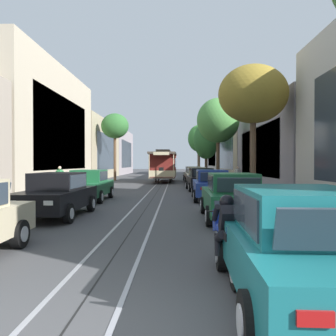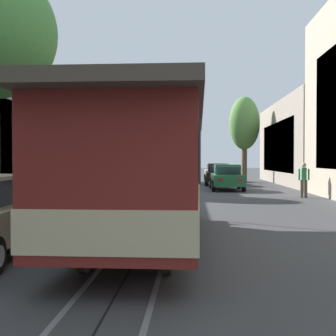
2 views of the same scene
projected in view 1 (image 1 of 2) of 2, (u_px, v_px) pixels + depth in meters
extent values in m
plane|color=#424244|center=(162.00, 185.00, 30.66)|extent=(171.20, 171.20, 0.00)
cube|color=gray|center=(159.00, 182.00, 35.52)|extent=(0.08, 76.48, 0.01)
cube|color=gray|center=(169.00, 182.00, 35.49)|extent=(0.08, 76.48, 0.01)
cube|color=black|center=(164.00, 182.00, 35.50)|extent=(0.03, 76.48, 0.01)
cube|color=#BCAD93|center=(35.00, 127.00, 27.12)|extent=(4.73, 16.82, 9.61)
cube|color=#2D3842|center=(64.00, 133.00, 27.07)|extent=(0.04, 11.98, 5.76)
cube|color=tan|center=(93.00, 149.00, 44.24)|extent=(4.03, 16.82, 7.56)
cube|color=#2D3842|center=(108.00, 152.00, 44.20)|extent=(0.04, 11.98, 4.53)
cube|color=gray|center=(116.00, 152.00, 61.35)|extent=(4.08, 16.82, 7.88)
cube|color=#2D3842|center=(127.00, 154.00, 61.31)|extent=(0.04, 11.98, 4.73)
cube|color=gray|center=(294.00, 147.00, 26.65)|extent=(5.81, 16.82, 6.35)
cube|color=#2D3842|center=(257.00, 152.00, 26.72)|extent=(0.04, 11.98, 3.81)
cube|color=tan|center=(245.00, 147.00, 43.76)|extent=(4.95, 16.82, 8.07)
cube|color=#2D3842|center=(225.00, 150.00, 43.82)|extent=(0.04, 11.98, 4.84)
cube|color=beige|center=(228.00, 146.00, 60.85)|extent=(5.95, 16.82, 9.97)
cube|color=#2D3842|center=(212.00, 149.00, 60.93)|extent=(0.04, 11.98, 5.98)
cube|color=#B21414|center=(22.00, 210.00, 8.46)|extent=(0.28, 0.04, 0.12)
cylinder|color=black|center=(20.00, 234.00, 7.63)|extent=(0.20, 0.64, 0.64)
cylinder|color=silver|center=(25.00, 234.00, 7.63)|extent=(0.02, 0.35, 0.35)
cube|color=black|center=(57.00, 199.00, 12.12)|extent=(1.88, 4.33, 0.66)
cube|color=black|center=(58.00, 181.00, 12.26)|extent=(1.51, 2.09, 0.60)
cube|color=#2D3842|center=(49.00, 183.00, 11.43)|extent=(1.34, 0.24, 0.47)
cube|color=#2D3842|center=(69.00, 180.00, 13.45)|extent=(1.30, 0.22, 0.45)
cube|color=#2D3842|center=(79.00, 181.00, 12.23)|extent=(0.06, 1.81, 0.47)
cube|color=#2D3842|center=(38.00, 181.00, 12.30)|extent=(0.06, 1.81, 0.47)
cube|color=white|center=(48.00, 203.00, 9.94)|extent=(0.28, 0.04, 0.14)
cube|color=#B21414|center=(89.00, 191.00, 14.26)|extent=(0.28, 0.04, 0.12)
cube|color=white|center=(11.00, 203.00, 9.99)|extent=(0.28, 0.04, 0.14)
cube|color=#B21414|center=(63.00, 191.00, 14.30)|extent=(0.28, 0.04, 0.12)
cylinder|color=black|center=(69.00, 213.00, 10.76)|extent=(0.21, 0.64, 0.64)
cylinder|color=silver|center=(72.00, 214.00, 10.75)|extent=(0.03, 0.35, 0.35)
cylinder|color=black|center=(14.00, 213.00, 10.83)|extent=(0.21, 0.64, 0.64)
cylinder|color=silver|center=(11.00, 213.00, 10.84)|extent=(0.03, 0.35, 0.35)
cylinder|color=black|center=(91.00, 204.00, 13.42)|extent=(0.21, 0.64, 0.64)
cylinder|color=silver|center=(94.00, 204.00, 13.42)|extent=(0.03, 0.35, 0.35)
cylinder|color=black|center=(48.00, 203.00, 13.50)|extent=(0.21, 0.64, 0.64)
cylinder|color=silver|center=(45.00, 203.00, 13.50)|extent=(0.03, 0.35, 0.35)
cube|color=#1E6038|center=(89.00, 188.00, 17.42)|extent=(1.82, 4.31, 0.66)
cube|color=#1E6038|center=(90.00, 176.00, 17.56)|extent=(1.48, 2.07, 0.60)
cube|color=#2D3842|center=(85.00, 177.00, 16.72)|extent=(1.33, 0.23, 0.47)
cube|color=#2D3842|center=(95.00, 175.00, 18.74)|extent=(1.30, 0.20, 0.45)
cube|color=#2D3842|center=(104.00, 176.00, 17.54)|extent=(0.04, 1.81, 0.47)
cube|color=#2D3842|center=(75.00, 176.00, 17.57)|extent=(0.04, 1.81, 0.47)
cube|color=white|center=(89.00, 189.00, 15.24)|extent=(0.28, 0.04, 0.14)
cube|color=#B21414|center=(108.00, 184.00, 19.56)|extent=(0.28, 0.04, 0.12)
cube|color=white|center=(64.00, 189.00, 15.27)|extent=(0.28, 0.04, 0.14)
cube|color=#B21414|center=(89.00, 184.00, 19.58)|extent=(0.28, 0.04, 0.12)
cylinder|color=black|center=(100.00, 197.00, 16.07)|extent=(0.20, 0.64, 0.64)
cylinder|color=silver|center=(102.00, 197.00, 16.07)|extent=(0.02, 0.35, 0.35)
cylinder|color=black|center=(63.00, 197.00, 16.11)|extent=(0.20, 0.64, 0.64)
cylinder|color=silver|center=(61.00, 197.00, 16.11)|extent=(0.02, 0.35, 0.35)
cylinder|color=black|center=(111.00, 192.00, 18.73)|extent=(0.20, 0.64, 0.64)
cylinder|color=silver|center=(113.00, 192.00, 18.73)|extent=(0.02, 0.35, 0.35)
cylinder|color=black|center=(79.00, 192.00, 18.77)|extent=(0.20, 0.64, 0.64)
cylinder|color=silver|center=(77.00, 192.00, 18.77)|extent=(0.02, 0.35, 0.35)
cube|color=#196B70|center=(297.00, 255.00, 4.66)|extent=(1.93, 4.35, 0.66)
cube|color=#196B70|center=(301.00, 211.00, 4.51)|extent=(1.54, 2.11, 0.60)
cube|color=#2D3842|center=(283.00, 205.00, 5.34)|extent=(1.34, 0.26, 0.47)
cube|color=#2D3842|center=(244.00, 211.00, 4.55)|extent=(0.08, 1.81, 0.47)
cube|color=white|center=(234.00, 221.00, 6.85)|extent=(0.28, 0.05, 0.14)
cube|color=#B21414|center=(315.00, 319.00, 2.54)|extent=(0.28, 0.05, 0.12)
cube|color=white|center=(290.00, 221.00, 6.79)|extent=(0.28, 0.05, 0.14)
cylinder|color=black|center=(222.00, 253.00, 6.05)|extent=(0.22, 0.65, 0.64)
cylinder|color=silver|center=(216.00, 252.00, 6.05)|extent=(0.03, 0.35, 0.35)
cylinder|color=black|center=(323.00, 254.00, 5.95)|extent=(0.22, 0.65, 0.64)
cylinder|color=silver|center=(329.00, 254.00, 5.95)|extent=(0.03, 0.35, 0.35)
cylinder|color=black|center=(251.00, 323.00, 3.39)|extent=(0.22, 0.65, 0.64)
cylinder|color=silver|center=(240.00, 322.00, 3.39)|extent=(0.03, 0.35, 0.35)
cube|color=#1E6038|center=(232.00, 200.00, 11.55)|extent=(1.87, 4.33, 0.66)
cube|color=#1E6038|center=(233.00, 182.00, 11.39)|extent=(1.51, 2.09, 0.60)
cube|color=#2D3842|center=(229.00, 182.00, 12.23)|extent=(1.34, 0.24, 0.47)
cube|color=#2D3842|center=(239.00, 185.00, 10.21)|extent=(1.30, 0.22, 0.45)
cube|color=#2D3842|center=(210.00, 182.00, 11.42)|extent=(0.06, 1.81, 0.47)
cube|color=#2D3842|center=(255.00, 182.00, 11.36)|extent=(0.06, 1.81, 0.47)
cube|color=white|center=(210.00, 192.00, 13.73)|extent=(0.28, 0.04, 0.14)
cube|color=#B21414|center=(223.00, 205.00, 9.41)|extent=(0.28, 0.04, 0.12)
cube|color=white|center=(238.00, 192.00, 13.69)|extent=(0.28, 0.04, 0.14)
cube|color=#B21414|center=(264.00, 205.00, 9.37)|extent=(0.28, 0.04, 0.12)
cylinder|color=black|center=(203.00, 205.00, 12.92)|extent=(0.21, 0.64, 0.64)
cylinder|color=silver|center=(201.00, 205.00, 12.93)|extent=(0.03, 0.35, 0.35)
cylinder|color=black|center=(250.00, 205.00, 12.85)|extent=(0.21, 0.64, 0.64)
cylinder|color=silver|center=(253.00, 205.00, 12.85)|extent=(0.03, 0.35, 0.35)
cylinder|color=black|center=(209.00, 216.00, 10.26)|extent=(0.21, 0.64, 0.64)
cylinder|color=silver|center=(206.00, 216.00, 10.26)|extent=(0.03, 0.35, 0.35)
cylinder|color=black|center=(268.00, 216.00, 10.19)|extent=(0.21, 0.64, 0.64)
cylinder|color=silver|center=(272.00, 216.00, 10.18)|extent=(0.03, 0.35, 0.35)
cube|color=#233D93|center=(211.00, 187.00, 17.80)|extent=(1.86, 4.32, 0.66)
cube|color=#233D93|center=(212.00, 176.00, 17.64)|extent=(1.50, 2.08, 0.60)
cube|color=#2D3842|center=(210.00, 175.00, 18.47)|extent=(1.33, 0.24, 0.47)
cube|color=#2D3842|center=(214.00, 177.00, 16.46)|extent=(1.30, 0.22, 0.45)
cube|color=#2D3842|center=(197.00, 176.00, 17.67)|extent=(0.06, 1.81, 0.47)
cube|color=#2D3842|center=(226.00, 176.00, 17.61)|extent=(0.06, 1.81, 0.47)
cube|color=white|center=(199.00, 183.00, 19.97)|extent=(0.28, 0.04, 0.14)
cube|color=#B21414|center=(203.00, 189.00, 15.66)|extent=(0.28, 0.04, 0.12)
cube|color=white|center=(217.00, 183.00, 19.93)|extent=(0.28, 0.04, 0.14)
cube|color=#B21414|center=(228.00, 189.00, 15.61)|extent=(0.28, 0.04, 0.12)
cylinder|color=black|center=(194.00, 192.00, 19.17)|extent=(0.21, 0.64, 0.64)
cylinder|color=silver|center=(192.00, 192.00, 19.17)|extent=(0.02, 0.35, 0.35)
cylinder|color=black|center=(225.00, 192.00, 19.10)|extent=(0.21, 0.64, 0.64)
cylinder|color=silver|center=(227.00, 192.00, 19.09)|extent=(0.02, 0.35, 0.35)
cylinder|color=black|center=(196.00, 196.00, 16.50)|extent=(0.21, 0.64, 0.64)
cylinder|color=silver|center=(193.00, 196.00, 16.51)|extent=(0.02, 0.35, 0.35)
cylinder|color=black|center=(232.00, 196.00, 16.43)|extent=(0.21, 0.64, 0.64)
cylinder|color=silver|center=(234.00, 196.00, 16.43)|extent=(0.02, 0.35, 0.35)
cube|color=black|center=(201.00, 181.00, 23.96)|extent=(1.98, 4.37, 0.66)
cube|color=black|center=(201.00, 172.00, 23.81)|extent=(1.56, 2.12, 0.60)
cube|color=#2D3842|center=(200.00, 172.00, 24.64)|extent=(1.34, 0.28, 0.47)
cube|color=#2D3842|center=(203.00, 173.00, 22.62)|extent=(1.30, 0.25, 0.45)
cube|color=#2D3842|center=(191.00, 172.00, 23.79)|extent=(0.11, 1.81, 0.47)
cube|color=#2D3842|center=(212.00, 172.00, 23.82)|extent=(0.11, 1.81, 0.47)
cube|color=white|center=(191.00, 178.00, 26.11)|extent=(0.28, 0.05, 0.14)
cube|color=#B21414|center=(196.00, 181.00, 21.79)|extent=(0.28, 0.05, 0.12)
cube|color=white|center=(205.00, 178.00, 26.13)|extent=(0.28, 0.05, 0.14)
cube|color=#B21414|center=(213.00, 181.00, 21.81)|extent=(0.28, 0.05, 0.12)
cylinder|color=black|center=(187.00, 185.00, 25.29)|extent=(0.23, 0.65, 0.64)
cylinder|color=silver|center=(186.00, 185.00, 25.28)|extent=(0.03, 0.35, 0.35)
cylinder|color=black|center=(211.00, 185.00, 25.32)|extent=(0.23, 0.65, 0.64)
cylinder|color=silver|center=(212.00, 185.00, 25.32)|extent=(0.03, 0.35, 0.35)
cylinder|color=black|center=(190.00, 187.00, 22.62)|extent=(0.23, 0.65, 0.64)
cylinder|color=silver|center=(188.00, 187.00, 22.62)|extent=(0.03, 0.35, 0.35)
cylinder|color=black|center=(216.00, 187.00, 22.65)|extent=(0.23, 0.65, 0.64)
cylinder|color=silver|center=(218.00, 187.00, 22.65)|extent=(0.03, 0.35, 0.35)
cube|color=#C1B28E|center=(196.00, 178.00, 30.17)|extent=(1.85, 4.32, 0.66)
cube|color=#C1B28E|center=(197.00, 171.00, 30.01)|extent=(1.50, 2.08, 0.60)
cube|color=#2D3842|center=(196.00, 171.00, 30.85)|extent=(1.33, 0.24, 0.47)
cube|color=#2D3842|center=(198.00, 171.00, 28.83)|extent=(1.30, 0.21, 0.45)
cube|color=#2D3842|center=(188.00, 171.00, 30.02)|extent=(0.05, 1.81, 0.47)
cube|color=#2D3842|center=(205.00, 171.00, 30.00)|extent=(0.05, 1.81, 0.47)
cube|color=white|center=(189.00, 176.00, 32.34)|extent=(0.28, 0.04, 0.14)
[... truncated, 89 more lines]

